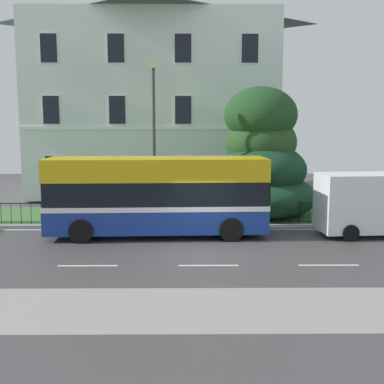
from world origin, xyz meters
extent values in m
cube|color=#434143|center=(0.00, 0.00, -0.03)|extent=(60.00, 56.00, 0.06)
cube|color=silver|center=(0.00, 3.65, 0.00)|extent=(54.00, 0.14, 0.01)
cube|color=silver|center=(-4.00, -1.80, 0.00)|extent=(2.00, 0.12, 0.01)
cube|color=silver|center=(0.00, -1.80, 0.00)|extent=(2.00, 0.12, 0.01)
cube|color=silver|center=(4.00, -1.80, 0.00)|extent=(2.00, 0.12, 0.01)
cube|color=#9E9E99|center=(0.00, 4.12, 0.06)|extent=(57.00, 0.24, 0.12)
cube|color=#42723A|center=(0.00, 6.58, 0.06)|extent=(57.00, 4.67, 0.12)
cube|color=gray|center=(0.00, -5.50, 0.00)|extent=(57.00, 3.00, 0.01)
cube|color=silver|center=(-2.85, 16.08, 5.74)|extent=(15.25, 10.52, 11.24)
pyramid|color=#3F494B|center=(-2.85, 16.08, 12.34)|extent=(15.55, 10.73, 1.96)
cube|color=white|center=(-2.85, 10.79, 4.45)|extent=(15.25, 0.06, 0.20)
cube|color=#2D333D|center=(-2.85, 10.78, 1.22)|extent=(1.10, 0.06, 2.20)
cube|color=white|center=(-8.56, 10.78, 2.02)|extent=(1.04, 0.04, 1.70)
cube|color=black|center=(-8.56, 10.76, 2.02)|extent=(0.94, 0.03, 1.60)
cube|color=white|center=(-4.75, 10.78, 2.02)|extent=(1.04, 0.04, 1.70)
cube|color=black|center=(-4.75, 10.76, 2.02)|extent=(0.94, 0.03, 1.60)
cube|color=white|center=(-0.94, 10.78, 2.02)|extent=(1.04, 0.04, 1.70)
cube|color=black|center=(-0.94, 10.76, 2.02)|extent=(0.94, 0.03, 1.60)
cube|color=white|center=(2.87, 10.78, 2.02)|extent=(1.04, 0.04, 1.70)
cube|color=black|center=(2.87, 10.76, 2.02)|extent=(0.94, 0.03, 1.60)
cube|color=white|center=(-8.56, 10.78, 5.48)|extent=(1.04, 0.04, 1.70)
cube|color=black|center=(-8.56, 10.76, 5.48)|extent=(0.94, 0.03, 1.60)
cube|color=white|center=(-4.75, 10.78, 5.48)|extent=(1.04, 0.04, 1.70)
cube|color=black|center=(-4.75, 10.76, 5.48)|extent=(0.94, 0.03, 1.60)
cube|color=white|center=(-0.94, 10.78, 5.48)|extent=(1.04, 0.04, 1.70)
cube|color=black|center=(-0.94, 10.76, 5.48)|extent=(0.94, 0.03, 1.60)
cube|color=white|center=(2.87, 10.78, 5.48)|extent=(1.04, 0.04, 1.70)
cube|color=black|center=(2.87, 10.76, 5.48)|extent=(0.94, 0.03, 1.60)
cube|color=white|center=(-8.56, 10.78, 8.94)|extent=(1.04, 0.04, 1.70)
cube|color=black|center=(-8.56, 10.76, 8.94)|extent=(0.94, 0.03, 1.60)
cube|color=white|center=(-4.75, 10.78, 8.94)|extent=(1.04, 0.04, 1.70)
cube|color=black|center=(-4.75, 10.76, 8.94)|extent=(0.94, 0.03, 1.60)
cube|color=white|center=(-0.94, 10.78, 8.94)|extent=(1.04, 0.04, 1.70)
cube|color=black|center=(-0.94, 10.76, 8.94)|extent=(0.94, 0.03, 1.60)
cube|color=white|center=(2.87, 10.78, 8.94)|extent=(1.04, 0.04, 1.70)
cube|color=black|center=(2.87, 10.76, 8.94)|extent=(0.94, 0.03, 1.60)
cube|color=black|center=(-2.85, 4.40, 1.07)|extent=(18.26, 0.04, 0.04)
cube|color=black|center=(-2.85, 4.40, 0.20)|extent=(18.26, 0.04, 0.04)
cylinder|color=black|center=(-9.24, 4.40, 0.59)|extent=(0.02, 0.02, 0.95)
cylinder|color=black|center=(-8.78, 4.40, 0.59)|extent=(0.02, 0.02, 0.95)
cylinder|color=black|center=(-8.33, 4.40, 0.59)|extent=(0.02, 0.02, 0.95)
cylinder|color=black|center=(-7.87, 4.40, 0.59)|extent=(0.02, 0.02, 0.95)
cylinder|color=black|center=(-7.41, 4.40, 0.59)|extent=(0.02, 0.02, 0.95)
cylinder|color=black|center=(-6.96, 4.40, 0.59)|extent=(0.02, 0.02, 0.95)
cylinder|color=black|center=(-6.50, 4.40, 0.59)|extent=(0.02, 0.02, 0.95)
cylinder|color=black|center=(-6.04, 4.40, 0.59)|extent=(0.02, 0.02, 0.95)
cylinder|color=black|center=(-5.59, 4.40, 0.59)|extent=(0.02, 0.02, 0.95)
cylinder|color=black|center=(-5.13, 4.40, 0.59)|extent=(0.02, 0.02, 0.95)
cylinder|color=black|center=(-4.67, 4.40, 0.59)|extent=(0.02, 0.02, 0.95)
cylinder|color=black|center=(-4.22, 4.40, 0.59)|extent=(0.02, 0.02, 0.95)
cylinder|color=black|center=(-3.76, 4.40, 0.59)|extent=(0.02, 0.02, 0.95)
cylinder|color=black|center=(-3.30, 4.40, 0.59)|extent=(0.02, 0.02, 0.95)
cylinder|color=black|center=(-2.85, 4.40, 0.59)|extent=(0.02, 0.02, 0.95)
cylinder|color=black|center=(-2.39, 4.40, 0.59)|extent=(0.02, 0.02, 0.95)
cylinder|color=black|center=(-1.93, 4.40, 0.59)|extent=(0.02, 0.02, 0.95)
cylinder|color=black|center=(-1.48, 4.40, 0.59)|extent=(0.02, 0.02, 0.95)
cylinder|color=black|center=(-1.02, 4.40, 0.59)|extent=(0.02, 0.02, 0.95)
cylinder|color=black|center=(-0.56, 4.40, 0.59)|extent=(0.02, 0.02, 0.95)
cylinder|color=black|center=(-0.11, 4.40, 0.59)|extent=(0.02, 0.02, 0.95)
cylinder|color=black|center=(0.35, 4.40, 0.59)|extent=(0.02, 0.02, 0.95)
cylinder|color=black|center=(0.81, 4.40, 0.59)|extent=(0.02, 0.02, 0.95)
cylinder|color=black|center=(1.26, 4.40, 0.59)|extent=(0.02, 0.02, 0.95)
cylinder|color=black|center=(1.72, 4.40, 0.59)|extent=(0.02, 0.02, 0.95)
cylinder|color=black|center=(2.18, 4.40, 0.59)|extent=(0.02, 0.02, 0.95)
cylinder|color=black|center=(2.63, 4.40, 0.59)|extent=(0.02, 0.02, 0.95)
cylinder|color=black|center=(3.09, 4.40, 0.59)|extent=(0.02, 0.02, 0.95)
cylinder|color=black|center=(3.55, 4.40, 0.59)|extent=(0.02, 0.02, 0.95)
cylinder|color=black|center=(4.00, 4.40, 0.59)|extent=(0.02, 0.02, 0.95)
cylinder|color=black|center=(4.46, 4.40, 0.59)|extent=(0.02, 0.02, 0.95)
cylinder|color=black|center=(4.92, 4.40, 0.59)|extent=(0.02, 0.02, 0.95)
cylinder|color=black|center=(5.37, 4.40, 0.59)|extent=(0.02, 0.02, 0.95)
cylinder|color=black|center=(5.83, 4.40, 0.59)|extent=(0.02, 0.02, 0.95)
cylinder|color=black|center=(6.29, 4.40, 0.59)|extent=(0.02, 0.02, 0.95)
cylinder|color=#423328|center=(3.07, 6.84, 0.77)|extent=(0.41, 0.41, 1.29)
ellipsoid|color=#173E24|center=(3.02, 6.85, 1.02)|extent=(5.69, 5.69, 2.38)
ellipsoid|color=#173A22|center=(3.12, 6.70, 2.39)|extent=(4.32, 4.32, 2.71)
ellipsoid|color=#24461F|center=(3.03, 7.02, 3.75)|extent=(3.59, 3.59, 2.74)
ellipsoid|color=#1D401E|center=(2.95, 6.88, 5.12)|extent=(3.65, 3.65, 2.79)
cube|color=navy|center=(-1.96, 2.55, 0.80)|extent=(9.09, 2.76, 1.09)
cube|color=white|center=(-1.96, 2.55, 1.31)|extent=(9.11, 2.78, 0.20)
cube|color=black|center=(-1.96, 2.55, 1.86)|extent=(9.00, 2.71, 1.03)
cube|color=gold|center=(-1.96, 2.55, 2.82)|extent=(9.09, 2.76, 0.90)
cube|color=black|center=(2.56, 2.71, 1.81)|extent=(0.13, 2.04, 0.94)
cube|color=black|center=(2.56, 2.71, 2.78)|extent=(0.12, 1.75, 0.58)
cylinder|color=silver|center=(2.53, 3.49, 0.48)|extent=(0.05, 0.20, 0.20)
cylinder|color=silver|center=(2.59, 1.93, 0.48)|extent=(0.05, 0.20, 0.20)
cylinder|color=black|center=(0.97, 3.82, 0.48)|extent=(0.97, 0.33, 0.96)
cylinder|color=black|center=(1.05, 1.49, 0.48)|extent=(0.97, 0.33, 0.96)
cylinder|color=black|center=(-4.97, 3.60, 0.48)|extent=(0.97, 0.33, 0.96)
cylinder|color=black|center=(-4.89, 1.27, 0.48)|extent=(0.97, 0.33, 0.96)
cube|color=white|center=(6.89, 2.48, 1.42)|extent=(4.25, 2.24, 2.39)
cylinder|color=black|center=(5.70, 3.34, 0.34)|extent=(0.69, 0.27, 0.68)
cylinder|color=black|center=(5.82, 1.47, 0.34)|extent=(0.69, 0.27, 0.68)
cylinder|color=#333338|center=(-2.26, 5.36, 3.67)|extent=(0.14, 0.14, 7.09)
cube|color=beige|center=(-2.26, 5.36, 7.39)|extent=(0.36, 0.24, 0.36)
cylinder|color=#4C4742|center=(1.03, 5.07, 0.61)|extent=(0.48, 0.48, 0.99)
ellipsoid|color=black|center=(1.03, 5.07, 1.19)|extent=(0.49, 0.49, 0.17)
camera|label=1|loc=(-0.68, -16.96, 4.62)|focal=44.26mm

